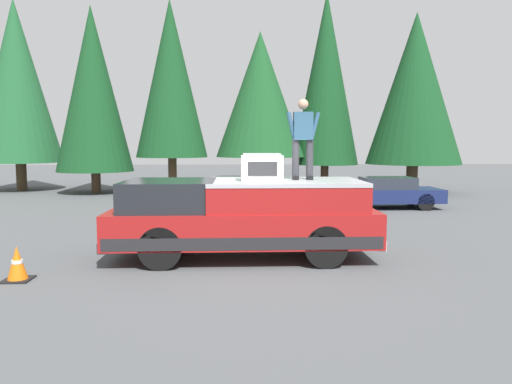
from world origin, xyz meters
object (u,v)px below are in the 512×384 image
object	(u,v)px
parked_car_navy	(385,193)
traffic_cone	(17,264)
pickup_truck	(243,217)
compressor_unit	(262,167)
parked_car_white	(239,192)
person_on_truck_bed	(303,137)

from	to	relation	value
parked_car_navy	traffic_cone	xyz separation A→B (m)	(-9.07, 9.45, -0.29)
parked_car_navy	pickup_truck	bearing A→B (deg)	144.31
compressor_unit	parked_car_navy	world-z (taller)	compressor_unit
parked_car_white	compressor_unit	bearing A→B (deg)	-177.05
person_on_truck_bed	parked_car_white	distance (m)	8.30
pickup_truck	parked_car_navy	xyz separation A→B (m)	(7.57, -5.44, -0.29)
parked_car_white	traffic_cone	distance (m)	10.40
compressor_unit	parked_car_white	world-z (taller)	compressor_unit
person_on_truck_bed	parked_car_white	bearing A→B (deg)	9.34
person_on_truck_bed	traffic_cone	bearing A→B (deg)	107.29
parked_car_navy	compressor_unit	bearing A→B (deg)	146.72
person_on_truck_bed	parked_car_navy	xyz separation A→B (m)	(7.43, -4.17, -1.97)
person_on_truck_bed	parked_car_white	xyz separation A→B (m)	(7.96, 1.31, -1.97)
pickup_truck	parked_car_navy	distance (m)	9.32
pickup_truck	person_on_truck_bed	bearing A→B (deg)	-83.75
person_on_truck_bed	parked_car_navy	size ratio (longest dim) A/B	0.41
traffic_cone	pickup_truck	bearing A→B (deg)	-69.44
person_on_truck_bed	traffic_cone	world-z (taller)	person_on_truck_bed
pickup_truck	parked_car_navy	size ratio (longest dim) A/B	1.35
pickup_truck	traffic_cone	bearing A→B (deg)	110.56
compressor_unit	person_on_truck_bed	size ratio (longest dim) A/B	0.50
compressor_unit	person_on_truck_bed	xyz separation A→B (m)	(0.27, -0.88, 0.62)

